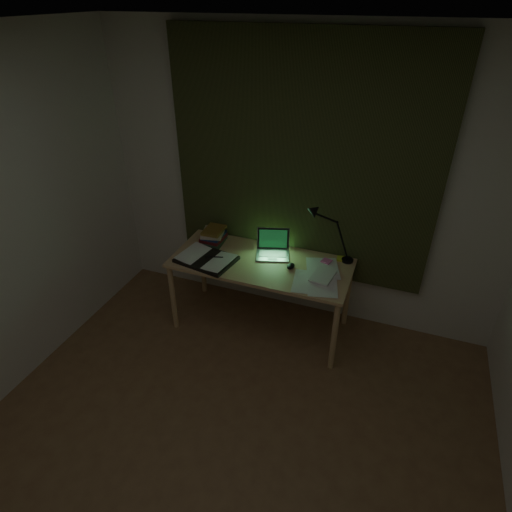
{
  "coord_description": "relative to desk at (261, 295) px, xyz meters",
  "views": [
    {
      "loc": [
        0.82,
        -1.27,
        2.65
      ],
      "look_at": [
        -0.2,
        1.47,
        0.82
      ],
      "focal_mm": 30.0,
      "sensor_mm": 36.0,
      "label": 1
    }
  ],
  "objects": [
    {
      "name": "floor",
      "position": [
        0.2,
        -1.59,
        -0.35
      ],
      "size": [
        3.5,
        4.0,
        0.0
      ],
      "primitive_type": "cube",
      "color": "brown",
      "rests_on": "ground"
    },
    {
      "name": "ceiling",
      "position": [
        0.2,
        -1.59,
        2.15
      ],
      "size": [
        3.5,
        4.0,
        0.0
      ],
      "primitive_type": "cube",
      "color": "white",
      "rests_on": "ground"
    },
    {
      "name": "wall_back",
      "position": [
        0.2,
        0.41,
        0.9
      ],
      "size": [
        3.5,
        0.0,
        2.5
      ],
      "primitive_type": "cube",
      "color": "silver",
      "rests_on": "ground"
    },
    {
      "name": "curtain",
      "position": [
        0.2,
        0.37,
        1.1
      ],
      "size": [
        2.2,
        0.06,
        2.0
      ],
      "primitive_type": "cube",
      "color": "#2A2F17",
      "rests_on": "wall_back"
    },
    {
      "name": "desk",
      "position": [
        0.0,
        0.0,
        0.0
      ],
      "size": [
        1.52,
        0.66,
        0.69
      ],
      "primitive_type": null,
      "color": "#DCAE76",
      "rests_on": "floor"
    },
    {
      "name": "laptop",
      "position": [
        0.06,
        0.12,
        0.45
      ],
      "size": [
        0.36,
        0.39,
        0.2
      ],
      "primitive_type": null,
      "rotation": [
        0.0,
        0.0,
        0.3
      ],
      "color": "#ABABAF",
      "rests_on": "desk"
    },
    {
      "name": "open_textbook",
      "position": [
        -0.44,
        -0.14,
        0.37
      ],
      "size": [
        0.52,
        0.41,
        0.04
      ],
      "primitive_type": null,
      "rotation": [
        0.0,
        0.0,
        -0.17
      ],
      "color": "white",
      "rests_on": "desk"
    },
    {
      "name": "book_stack",
      "position": [
        -0.51,
        0.17,
        0.42
      ],
      "size": [
        0.2,
        0.23,
        0.15
      ],
      "primitive_type": null,
      "rotation": [
        0.0,
        0.0,
        0.08
      ],
      "color": "white",
      "rests_on": "desk"
    },
    {
      "name": "loose_papers",
      "position": [
        0.48,
        -0.02,
        0.36
      ],
      "size": [
        0.48,
        0.49,
        0.02
      ],
      "primitive_type": null,
      "rotation": [
        0.0,
        0.0,
        0.38
      ],
      "color": "silver",
      "rests_on": "desk"
    },
    {
      "name": "mouse",
      "position": [
        0.26,
        -0.0,
        0.36
      ],
      "size": [
        0.07,
        0.1,
        0.04
      ],
      "primitive_type": "ellipsoid",
      "rotation": [
        0.0,
        0.0,
        -0.07
      ],
      "color": "black",
      "rests_on": "desk"
    },
    {
      "name": "sticky_yellow",
      "position": [
        0.63,
        0.27,
        0.35
      ],
      "size": [
        0.09,
        0.09,
        0.02
      ],
      "primitive_type": "cube",
      "rotation": [
        0.0,
        0.0,
        0.17
      ],
      "color": "yellow",
      "rests_on": "desk"
    },
    {
      "name": "sticky_pink",
      "position": [
        0.52,
        0.19,
        0.35
      ],
      "size": [
        0.09,
        0.09,
        0.02
      ],
      "primitive_type": "cube",
      "rotation": [
        0.0,
        0.0,
        -0.28
      ],
      "color": "pink",
      "rests_on": "desk"
    },
    {
      "name": "desk_lamp",
      "position": [
        0.68,
        0.27,
        0.61
      ],
      "size": [
        0.38,
        0.32,
        0.53
      ],
      "primitive_type": null,
      "rotation": [
        0.0,
        0.0,
        0.12
      ],
      "color": "black",
      "rests_on": "desk"
    }
  ]
}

